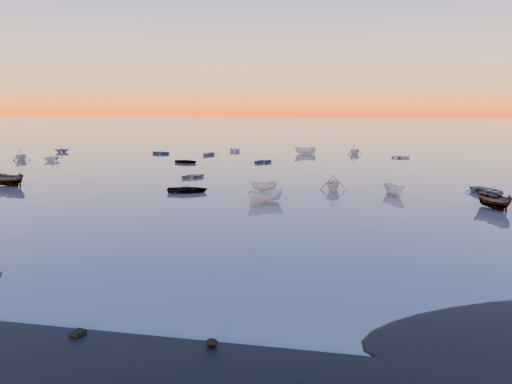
% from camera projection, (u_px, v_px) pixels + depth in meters
% --- Properties ---
extents(ground, '(600.00, 600.00, 0.00)m').
position_uv_depth(ground, '(301.00, 145.00, 121.37)').
color(ground, '#635B52').
rests_on(ground, ground).
extents(mud_lobes, '(140.00, 6.00, 0.07)m').
position_uv_depth(mud_lobes, '(68.00, 308.00, 23.82)').
color(mud_lobes, black).
rests_on(mud_lobes, ground).
extents(moored_fleet, '(124.00, 58.00, 1.20)m').
position_uv_depth(moored_fleet, '(267.00, 169.00, 75.98)').
color(moored_fleet, silver).
rests_on(moored_fleet, ground).
extents(boat_near_center, '(3.61, 4.16, 1.36)m').
position_uv_depth(boat_near_center, '(266.00, 202.00, 49.99)').
color(boat_near_center, silver).
rests_on(boat_near_center, ground).
extents(boat_near_right, '(4.02, 1.82, 1.41)m').
position_uv_depth(boat_near_right, '(333.00, 190.00, 57.12)').
color(boat_near_right, silver).
rests_on(boat_near_right, ground).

